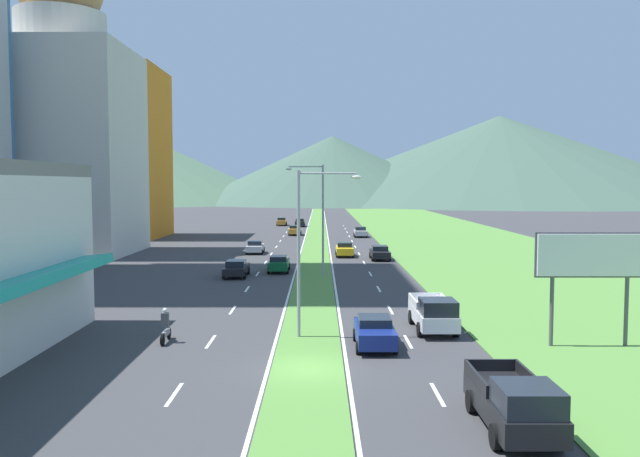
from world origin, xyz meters
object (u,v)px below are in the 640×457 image
car_4 (377,253)px  car_7 (252,247)px  billboard_roadside (587,260)px  pickup_truck_0 (512,404)px  car_8 (297,222)px  pickup_truck_1 (431,314)px  car_2 (292,230)px  car_0 (372,332)px  car_3 (358,232)px  motorcycle_rider (163,328)px  street_lamp_mid (316,213)px  car_6 (342,249)px  car_5 (233,268)px  car_1 (276,264)px  street_lamp_near (303,241)px  car_9 (279,221)px

car_4 → car_7: (-13.98, 6.05, 0.00)m
billboard_roadside → pickup_truck_0: 13.61m
car_8 → pickup_truck_1: 87.45m
car_2 → pickup_truck_1: 67.36m
car_0 → car_3: (3.45, 66.32, 0.00)m
car_0 → motorcycle_rider: size_ratio=2.14×
car_0 → street_lamp_mid: bearing=-173.4°
car_6 → motorcycle_rider: size_ratio=2.13×
car_5 → car_2: bearing=-4.2°
car_1 → car_4: car_1 is taller
pickup_truck_0 → motorcycle_rider: 18.73m
car_3 → pickup_truck_0: size_ratio=0.79×
street_lamp_near → car_1: size_ratio=2.01×
billboard_roadside → car_3: 66.81m
car_4 → car_7: car_7 is taller
street_lamp_near → pickup_truck_0: (7.08, -13.18, -4.18)m
car_2 → motorcycle_rider: motorcycle_rider is taller
car_1 → car_2: 42.48m
car_6 → billboard_roadside: bearing=14.9°
car_1 → pickup_truck_1: pickup_truck_1 is taller
car_7 → motorcycle_rider: size_ratio=2.08×
car_6 → car_9: bearing=-169.2°
car_4 → pickup_truck_0: bearing=-0.1°
street_lamp_mid → car_8: bearing=93.2°
car_6 → car_7: size_ratio=1.02×
car_1 → pickup_truck_0: (10.16, -38.67, 0.21)m
car_0 → car_9: (-10.18, 93.50, 0.00)m
street_lamp_mid → car_4: (6.53, 12.79, -4.87)m
car_0 → car_3: size_ratio=1.01×
street_lamp_near → car_4: 36.01m
street_lamp_near → car_2: bearing=92.7°
car_2 → car_9: size_ratio=0.92×
car_1 → car_7: (-3.76, 15.58, -0.00)m
street_lamp_mid → car_3: bearing=81.5°
car_7 → motorcycle_rider: 42.16m
billboard_roadside → car_2: size_ratio=1.34×
car_3 → motorcycle_rider: (-14.11, -65.37, -0.04)m
car_8 → motorcycle_rider: 89.44m
car_3 → car_7: size_ratio=1.02×
car_9 → car_2: bearing=-171.6°
pickup_truck_1 → car_1: bearing=-157.3°
car_0 → pickup_truck_1: (3.56, 3.43, 0.20)m
car_8 → car_1: bearing=-180.0°
car_5 → car_4: bearing=-47.5°
car_5 → pickup_truck_1: bearing=-147.0°
street_lamp_mid → car_7: street_lamp_mid is taller
car_9 → street_lamp_mid: bearing=-173.9°
billboard_roadside → car_7: 48.07m
car_4 → car_6: car_6 is taller
billboard_roadside → street_lamp_mid: bearing=119.1°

